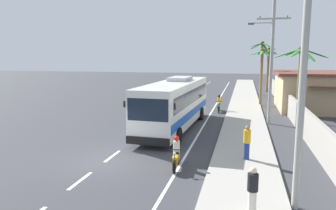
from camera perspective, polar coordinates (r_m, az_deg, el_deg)
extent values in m
plane|color=#3A3A3F|center=(16.87, -10.87, -9.68)|extent=(160.00, 160.00, 0.00)
cube|color=#A8A399|center=(25.10, 13.38, -3.44)|extent=(3.20, 90.00, 0.14)
cube|color=white|center=(14.61, -15.30, -12.81)|extent=(0.16, 2.00, 0.01)
cube|color=white|center=(17.53, -9.83, -8.92)|extent=(0.16, 2.00, 0.01)
cube|color=white|center=(20.62, -6.03, -6.12)|extent=(0.16, 2.00, 0.01)
cube|color=white|center=(23.81, -3.26, -4.04)|extent=(0.16, 2.00, 0.01)
cube|color=white|center=(27.07, -1.17, -2.45)|extent=(0.16, 2.00, 0.01)
cube|color=white|center=(30.38, 0.47, -1.20)|extent=(0.16, 2.00, 0.01)
cube|color=white|center=(33.71, 1.79, -0.20)|extent=(0.16, 2.00, 0.01)
cube|color=white|center=(37.07, 2.87, 0.63)|extent=(0.16, 2.00, 0.01)
cube|color=white|center=(40.45, 3.77, 1.31)|extent=(0.16, 2.00, 0.01)
cube|color=white|center=(43.83, 4.53, 1.89)|extent=(0.16, 2.00, 0.01)
cube|color=white|center=(47.23, 5.18, 2.38)|extent=(0.16, 2.00, 0.01)
cube|color=white|center=(50.64, 5.75, 2.81)|extent=(0.16, 2.00, 0.01)
cube|color=white|center=(54.06, 6.24, 3.19)|extent=(0.16, 2.00, 0.01)
cube|color=white|center=(57.48, 6.67, 3.52)|extent=(0.16, 2.00, 0.01)
cube|color=white|center=(60.90, 7.06, 3.81)|extent=(0.16, 2.00, 0.01)
cube|color=white|center=(64.33, 7.41, 4.07)|extent=(0.16, 2.00, 0.01)
cube|color=white|center=(30.16, 7.65, -1.35)|extent=(0.14, 70.00, 0.01)
cube|color=#9E998E|center=(29.14, 20.96, -0.36)|extent=(0.24, 60.00, 1.88)
cube|color=silver|center=(23.32, 1.27, 0.41)|extent=(3.11, 11.99, 2.99)
cube|color=#192333|center=(23.44, 1.39, 1.74)|extent=(3.10, 11.04, 0.96)
cube|color=#192333|center=(17.67, -3.60, -0.87)|extent=(2.38, 0.21, 1.26)
cube|color=blue|center=(23.43, 1.26, -1.22)|extent=(3.14, 11.76, 0.54)
cube|color=black|center=(17.97, -3.64, -6.41)|extent=(2.53, 0.27, 0.44)
cube|color=#B7B7B7|center=(24.57, 2.16, 4.68)|extent=(1.54, 2.68, 0.28)
cube|color=black|center=(17.40, 1.19, -0.25)|extent=(0.12, 0.09, 0.36)
cube|color=black|center=(18.36, -7.72, 0.15)|extent=(0.12, 0.09, 0.36)
cylinder|color=black|center=(19.32, 1.75, -5.51)|extent=(0.37, 1.05, 1.04)
cylinder|color=black|center=(20.08, -5.30, -5.00)|extent=(0.37, 1.05, 1.04)
cylinder|color=black|center=(26.71, 5.83, -1.52)|extent=(0.37, 1.05, 1.04)
cylinder|color=black|center=(27.26, 0.59, -1.26)|extent=(0.37, 1.05, 1.04)
cylinder|color=black|center=(14.84, 1.13, -10.91)|extent=(0.16, 0.61, 0.60)
cylinder|color=black|center=(16.11, 1.69, -9.29)|extent=(0.18, 0.61, 0.60)
cube|color=gold|center=(15.36, 1.41, -9.35)|extent=(0.35, 1.12, 0.36)
cube|color=black|center=(15.58, 1.53, -8.31)|extent=(0.30, 0.62, 0.12)
cylinder|color=gray|center=(14.85, 1.19, -9.67)|extent=(0.09, 0.32, 0.67)
cylinder|color=black|center=(14.81, 1.24, -7.93)|extent=(0.56, 0.10, 0.04)
sphere|color=#EAEACC|center=(14.74, 1.18, -8.59)|extent=(0.14, 0.14, 0.14)
cylinder|color=beige|center=(15.45, 1.52, -7.39)|extent=(0.32, 0.32, 0.55)
sphere|color=red|center=(15.34, 1.52, -5.93)|extent=(0.26, 0.26, 0.26)
cylinder|color=black|center=(30.10, 8.96, -0.83)|extent=(0.13, 0.60, 0.60)
cylinder|color=black|center=(31.44, 9.02, -0.42)|extent=(0.15, 0.61, 0.60)
cube|color=#1E7F38|center=(30.69, 9.00, -0.23)|extent=(0.30, 1.11, 0.36)
cube|color=black|center=(30.95, 9.02, 0.22)|extent=(0.27, 0.61, 0.12)
cylinder|color=gray|center=(30.17, 8.98, -0.23)|extent=(0.08, 0.32, 0.67)
cylinder|color=black|center=(30.20, 9.01, 0.62)|extent=(0.56, 0.07, 0.04)
sphere|color=#EAEACC|center=(30.11, 9.00, 0.33)|extent=(0.14, 0.14, 0.14)
cylinder|color=gold|center=(30.86, 9.03, 0.77)|extent=(0.32, 0.32, 0.61)
sphere|color=black|center=(30.80, 9.05, 1.56)|extent=(0.26, 0.26, 0.26)
cylinder|color=beige|center=(11.47, 14.68, -16.21)|extent=(0.28, 0.28, 0.75)
cylinder|color=black|center=(11.21, 14.82, -13.10)|extent=(0.36, 0.36, 0.59)
sphere|color=beige|center=(11.07, 14.90, -11.18)|extent=(0.23, 0.23, 0.23)
cylinder|color=navy|center=(16.73, 13.76, -7.92)|extent=(0.28, 0.28, 0.84)
cylinder|color=gold|center=(16.54, 13.86, -5.42)|extent=(0.36, 0.36, 0.67)
sphere|color=#9E704C|center=(16.44, 13.91, -3.96)|extent=(0.22, 0.22, 0.22)
cylinder|color=#9E9E99|center=(11.51, 22.95, 7.08)|extent=(0.24, 0.24, 10.20)
cylinder|color=#9E9E99|center=(25.81, 17.89, 7.67)|extent=(0.24, 0.24, 9.94)
cube|color=#9E9E99|center=(25.95, 18.21, 14.35)|extent=(2.44, 0.12, 0.12)
cylinder|color=#4C4742|center=(25.91, 16.00, 14.73)|extent=(0.08, 0.08, 0.16)
cylinder|color=#4C4742|center=(26.05, 20.44, 14.48)|extent=(0.08, 0.08, 0.16)
cylinder|color=#9E9E99|center=(25.87, 16.34, 13.81)|extent=(1.62, 0.09, 0.09)
cube|color=#4C4C51|center=(25.84, 14.49, 13.75)|extent=(0.44, 0.24, 0.14)
cylinder|color=brown|center=(27.76, 22.20, 3.11)|extent=(0.29, 0.29, 5.70)
ellipsoid|color=#337F33|center=(27.89, 24.60, 8.32)|extent=(2.12, 0.49, 0.84)
ellipsoid|color=#337F33|center=(28.59, 23.26, 8.30)|extent=(1.36, 1.97, 0.93)
ellipsoid|color=#337F33|center=(28.52, 21.27, 8.69)|extent=(1.29, 2.08, 0.66)
ellipsoid|color=#337F33|center=(27.46, 20.38, 8.58)|extent=(2.12, 0.47, 0.83)
ellipsoid|color=#337F33|center=(26.67, 21.75, 8.60)|extent=(1.34, 2.04, 0.75)
ellipsoid|color=#337F33|center=(26.81, 23.57, 8.11)|extent=(1.08, 2.00, 1.09)
sphere|color=brown|center=(27.65, 22.55, 9.10)|extent=(0.56, 0.56, 0.56)
cylinder|color=brown|center=(44.25, 16.18, 6.01)|extent=(0.28, 0.28, 6.75)
ellipsoid|color=#28702D|center=(44.33, 17.51, 9.87)|extent=(1.85, 0.49, 1.00)
ellipsoid|color=#28702D|center=(44.99, 16.79, 9.79)|extent=(1.11, 1.73, 1.14)
ellipsoid|color=#28702D|center=(44.67, 15.32, 10.00)|extent=(1.77, 1.29, 0.93)
ellipsoid|color=#28702D|center=(43.59, 15.41, 10.24)|extent=(1.74, 1.51, 0.62)
ellipsoid|color=#28702D|center=(43.40, 17.00, 10.18)|extent=(1.21, 1.90, 0.63)
sphere|color=brown|center=(44.23, 16.37, 10.44)|extent=(0.56, 0.56, 0.56)
cylinder|color=brown|center=(35.31, 16.19, 4.50)|extent=(0.27, 0.27, 5.67)
ellipsoid|color=#3D893D|center=(35.38, 17.51, 8.88)|extent=(1.47, 0.58, 0.52)
ellipsoid|color=#3D893D|center=(35.78, 17.01, 8.78)|extent=(1.15, 1.32, 0.67)
ellipsoid|color=#3D893D|center=(35.89, 16.04, 8.91)|extent=(0.71, 1.47, 0.56)
ellipsoid|color=#3D893D|center=(35.45, 15.32, 8.91)|extent=(1.45, 0.86, 0.60)
ellipsoid|color=#3D893D|center=(34.81, 15.47, 8.93)|extent=(1.37, 1.11, 0.58)
ellipsoid|color=#3D893D|center=(34.53, 16.29, 8.92)|extent=(0.53, 1.46, 0.55)
ellipsoid|color=#3D893D|center=(34.71, 17.04, 8.71)|extent=(1.07, 1.32, 0.76)
sphere|color=brown|center=(35.23, 16.39, 9.18)|extent=(0.56, 0.56, 0.56)
cylinder|color=brown|center=(48.88, 17.27, 5.79)|extent=(0.35, 0.35, 6.05)
ellipsoid|color=#3D893D|center=(48.98, 18.17, 8.96)|extent=(1.39, 0.58, 0.89)
ellipsoid|color=#3D893D|center=(49.44, 17.79, 9.04)|extent=(1.03, 1.40, 0.76)
ellipsoid|color=#3D893D|center=(49.54, 17.25, 9.18)|extent=(0.58, 1.51, 0.58)
ellipsoid|color=#3D893D|center=(49.00, 16.69, 9.02)|extent=(1.40, 0.78, 0.88)
ellipsoid|color=#3D893D|center=(48.58, 16.64, 9.19)|extent=(1.50, 0.78, 0.63)
ellipsoid|color=#3D893D|center=(48.17, 17.29, 9.06)|extent=(0.68, 1.44, 0.80)
ellipsoid|color=#3D893D|center=(48.29, 17.87, 9.00)|extent=(1.01, 1.37, 0.84)
sphere|color=brown|center=(48.84, 17.44, 9.39)|extent=(0.56, 0.56, 0.56)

